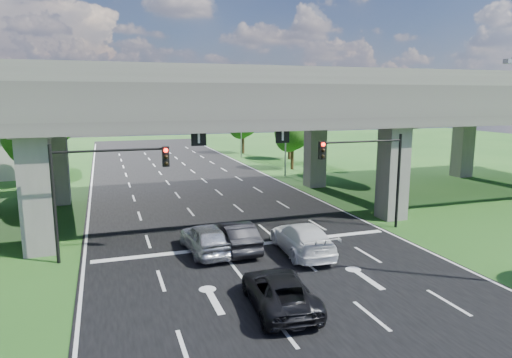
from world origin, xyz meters
TOP-DOWN VIEW (x-y plane):
  - ground at (0.00, 0.00)m, footprint 160.00×160.00m
  - road at (0.00, 10.00)m, footprint 18.00×120.00m
  - overpass at (0.00, 12.00)m, footprint 80.00×15.00m
  - signal_right at (7.82, 3.94)m, footprint 5.76×0.54m
  - signal_left at (-7.82, 3.94)m, footprint 5.76×0.54m
  - streetlight_far at (10.10, 24.00)m, footprint 3.38×0.25m
  - streetlight_beyond at (10.10, 40.00)m, footprint 3.38×0.25m
  - tree_left_near at (-13.95, 26.00)m, footprint 4.50×4.50m
  - tree_left_mid at (-16.95, 34.00)m, footprint 3.91×3.90m
  - tree_left_far at (-12.95, 42.00)m, footprint 4.80×4.80m
  - tree_right_near at (13.05, 28.00)m, footprint 4.20×4.20m
  - tree_right_mid at (16.05, 36.00)m, footprint 3.91×3.90m
  - tree_right_far at (12.05, 44.00)m, footprint 4.50×4.50m
  - car_silver at (-2.66, 3.00)m, footprint 2.24×4.89m
  - car_dark at (-1.01, 3.00)m, footprint 1.67×4.76m
  - car_white at (2.21, 1.36)m, footprint 2.60×5.68m
  - car_trailing at (-1.28, -4.23)m, footprint 2.75×5.17m

SIDE VIEW (x-z plane):
  - ground at x=0.00m, z-range 0.00..0.00m
  - road at x=0.00m, z-range 0.00..0.03m
  - car_trailing at x=-1.28m, z-range 0.03..1.41m
  - car_dark at x=-1.01m, z-range 0.03..1.60m
  - car_white at x=2.21m, z-range 0.03..1.64m
  - car_silver at x=-2.66m, z-range 0.03..1.65m
  - tree_left_mid at x=-16.95m, z-range 0.79..7.55m
  - tree_right_mid at x=16.05m, z-range 0.79..7.55m
  - signal_right at x=7.82m, z-range 1.19..7.19m
  - signal_left at x=-7.82m, z-range 1.19..7.19m
  - tree_right_near at x=13.05m, z-range 0.86..8.14m
  - tree_left_near at x=-13.95m, z-range 0.92..8.72m
  - tree_right_far at x=12.05m, z-range 0.92..8.72m
  - tree_left_far at x=-12.95m, z-range 0.98..9.30m
  - streetlight_far at x=10.10m, z-range 0.85..10.85m
  - streetlight_beyond at x=10.10m, z-range 0.85..10.85m
  - overpass at x=0.00m, z-range 2.92..12.92m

